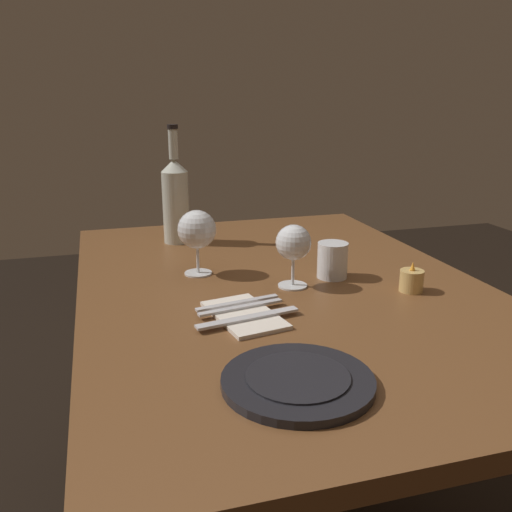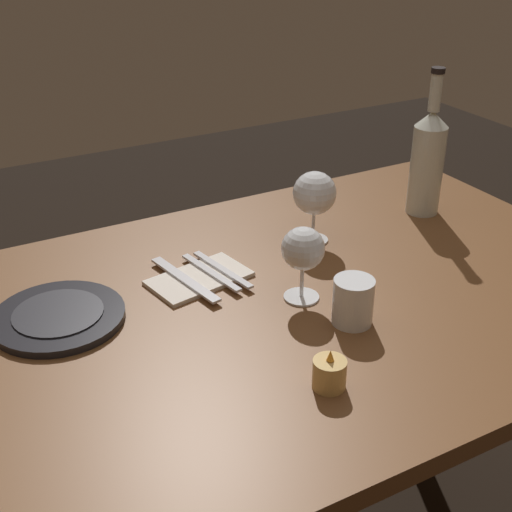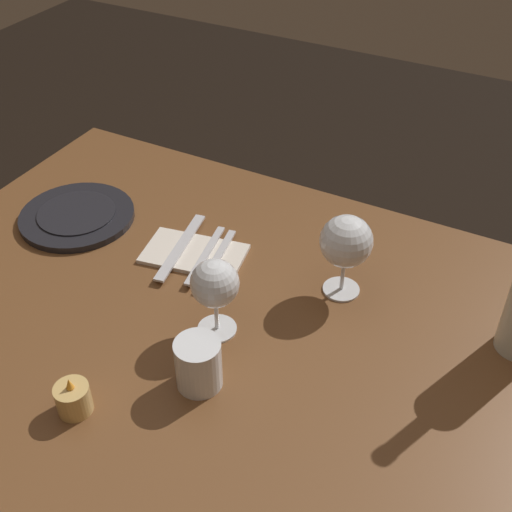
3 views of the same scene
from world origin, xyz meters
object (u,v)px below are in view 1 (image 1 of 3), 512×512
(votive_candle, at_px, (411,281))
(folded_napkin, at_px, (244,315))
(wine_glass_right, at_px, (197,231))
(table_knife, at_px, (248,318))
(wine_bottle, at_px, (175,199))
(fork_outer, at_px, (238,303))
(dinner_plate, at_px, (298,381))
(wine_glass_left, at_px, (293,244))
(fork_inner, at_px, (241,307))
(water_tumbler, at_px, (332,262))

(votive_candle, xyz_separation_m, folded_napkin, (0.04, -0.39, -0.02))
(wine_glass_right, xyz_separation_m, table_knife, (0.31, 0.04, -0.10))
(wine_bottle, distance_m, fork_outer, 0.55)
(dinner_plate, distance_m, table_knife, 0.24)
(fork_outer, bearing_deg, wine_bottle, -175.36)
(votive_candle, xyz_separation_m, dinner_plate, (0.31, -0.38, -0.02))
(wine_glass_left, bearing_deg, votive_candle, 67.19)
(wine_glass_right, distance_m, table_knife, 0.33)
(table_knife, bearing_deg, dinner_plate, 2.30)
(fork_outer, xyz_separation_m, table_knife, (0.08, 0.00, 0.00))
(folded_napkin, bearing_deg, dinner_plate, 2.05)
(wine_glass_right, bearing_deg, fork_inner, 8.37)
(water_tumbler, xyz_separation_m, folded_napkin, (0.17, -0.26, -0.03))
(wine_glass_left, distance_m, votive_candle, 0.27)
(water_tumbler, relative_size, folded_napkin, 0.41)
(folded_napkin, bearing_deg, fork_outer, 180.00)
(water_tumbler, xyz_separation_m, dinner_plate, (0.45, -0.25, -0.03))
(fork_outer, relative_size, table_knife, 0.85)
(wine_glass_left, bearing_deg, water_tumbler, 107.18)
(votive_candle, height_order, fork_outer, votive_candle)
(water_tumbler, bearing_deg, wine_glass_left, -72.82)
(water_tumbler, xyz_separation_m, table_knife, (0.20, -0.26, -0.03))
(wine_bottle, xyz_separation_m, table_knife, (0.62, 0.04, -0.12))
(fork_inner, height_order, table_knife, same)
(wine_glass_right, bearing_deg, table_knife, 6.92)
(votive_candle, xyz_separation_m, fork_inner, (0.01, -0.39, -0.01))
(folded_napkin, height_order, fork_inner, fork_inner)
(table_knife, bearing_deg, fork_inner, 180.00)
(votive_candle, height_order, folded_napkin, votive_candle)
(wine_glass_left, distance_m, dinner_plate, 0.45)
(wine_bottle, bearing_deg, water_tumbler, 36.13)
(water_tumbler, relative_size, dinner_plate, 0.36)
(votive_candle, distance_m, dinner_plate, 0.49)
(wine_glass_right, xyz_separation_m, fork_inner, (0.26, 0.04, -0.10))
(wine_glass_right, xyz_separation_m, dinner_plate, (0.56, 0.05, -0.10))
(dinner_plate, bearing_deg, table_knife, -177.70)
(fork_outer, bearing_deg, votive_candle, 88.19)
(wine_bottle, bearing_deg, fork_outer, 4.64)
(folded_napkin, bearing_deg, table_knife, 0.00)
(water_tumbler, relative_size, table_knife, 0.40)
(wine_glass_right, bearing_deg, wine_bottle, -178.94)
(dinner_plate, height_order, fork_outer, dinner_plate)
(fork_inner, bearing_deg, wine_glass_left, 127.08)
(wine_glass_right, relative_size, folded_napkin, 0.76)
(dinner_plate, bearing_deg, folded_napkin, -177.95)
(wine_bottle, relative_size, table_knife, 1.59)
(water_tumbler, distance_m, fork_outer, 0.29)
(folded_napkin, relative_size, table_knife, 0.98)
(water_tumbler, height_order, fork_inner, water_tumbler)
(fork_inner, bearing_deg, wine_glass_right, -171.63)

